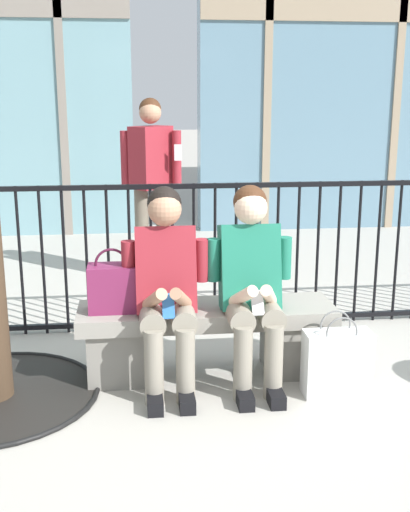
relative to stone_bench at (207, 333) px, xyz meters
name	(u,v)px	position (x,y,z in m)	size (l,w,h in m)	color
ground_plane	(207,373)	(0.00, 0.00, -0.27)	(60.00, 60.00, 0.00)	#B2ADA3
stone_bench	(207,333)	(0.00, 0.00, 0.00)	(1.60, 0.44, 0.45)	gray
seated_person_with_phone	(166,283)	(-0.26, -0.13, 0.38)	(0.52, 0.66, 1.21)	gray
seated_person_companion	(252,280)	(0.26, -0.13, 0.38)	(0.52, 0.66, 1.21)	gray
handbag_on_bench	(112,287)	(-0.58, -0.01, 0.33)	(0.29, 0.19, 0.39)	#7A234C
shopping_bag	(337,362)	(0.73, -0.37, -0.07)	(0.39, 0.17, 0.50)	white
bystander_at_railing	(152,177)	(-0.27, 2.12, 0.73)	(0.55, 0.43, 1.71)	#6B6051
plaza_railing	(194,256)	(0.00, 0.84, 0.29)	(8.57, 0.04, 1.11)	black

